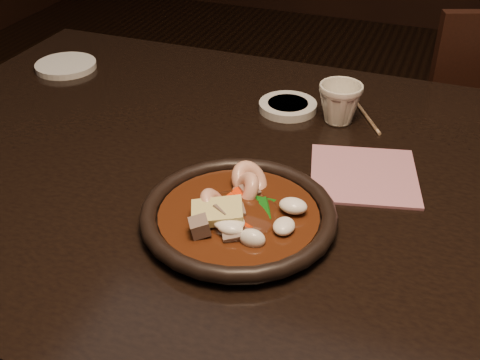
% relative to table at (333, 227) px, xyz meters
% --- Properties ---
extents(table, '(1.60, 0.90, 0.75)m').
position_rel_table_xyz_m(table, '(0.00, 0.00, 0.00)').
color(table, black).
rests_on(table, floor).
extents(chair, '(0.53, 0.53, 0.88)m').
position_rel_table_xyz_m(chair, '(0.23, 0.69, -0.20)').
color(chair, black).
rests_on(chair, floor).
extents(plate, '(0.28, 0.28, 0.03)m').
position_rel_table_xyz_m(plate, '(-0.11, -0.14, 0.09)').
color(plate, black).
rests_on(plate, table).
extents(stirfry, '(0.15, 0.19, 0.06)m').
position_rel_table_xyz_m(stirfry, '(-0.11, -0.14, 0.10)').
color(stirfry, '#39190A').
rests_on(stirfry, plate).
extents(soy_dish, '(0.11, 0.11, 0.02)m').
position_rel_table_xyz_m(soy_dish, '(-0.15, 0.22, 0.08)').
color(soy_dish, silver).
rests_on(soy_dish, table).
extents(saucer_left, '(0.13, 0.13, 0.01)m').
position_rel_table_xyz_m(saucer_left, '(-0.65, 0.24, 0.08)').
color(saucer_left, silver).
rests_on(saucer_left, table).
extents(tea_cup, '(0.10, 0.10, 0.08)m').
position_rel_table_xyz_m(tea_cup, '(-0.05, 0.21, 0.12)').
color(tea_cup, beige).
rests_on(tea_cup, table).
extents(chopsticks, '(0.12, 0.19, 0.01)m').
position_rel_table_xyz_m(chopsticks, '(-0.02, 0.28, 0.08)').
color(chopsticks, tan).
rests_on(chopsticks, table).
extents(napkin, '(0.20, 0.20, 0.00)m').
position_rel_table_xyz_m(napkin, '(0.03, 0.05, 0.08)').
color(napkin, '#B16D7B').
rests_on(napkin, table).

